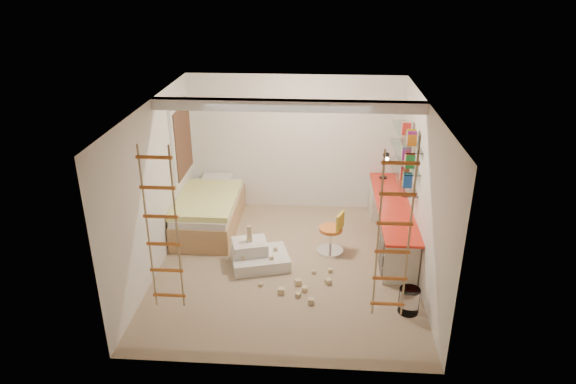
# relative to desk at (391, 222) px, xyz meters

# --- Properties ---
(floor) EXTENTS (4.50, 4.50, 0.00)m
(floor) POSITION_rel_desk_xyz_m (-1.72, -0.86, -0.40)
(floor) COLOR #9B8364
(floor) RESTS_ON ground
(ceiling_beam) EXTENTS (4.00, 0.18, 0.16)m
(ceiling_beam) POSITION_rel_desk_xyz_m (-1.72, -0.56, 2.12)
(ceiling_beam) COLOR white
(ceiling_beam) RESTS_ON ceiling
(window_frame) EXTENTS (0.06, 1.15, 1.35)m
(window_frame) POSITION_rel_desk_xyz_m (-3.69, 0.64, 1.15)
(window_frame) COLOR white
(window_frame) RESTS_ON wall_left
(window_blind) EXTENTS (0.02, 1.00, 1.20)m
(window_blind) POSITION_rel_desk_xyz_m (-3.65, 0.64, 1.15)
(window_blind) COLOR #4C2D1E
(window_blind) RESTS_ON window_frame
(rope_ladder_left) EXTENTS (0.41, 0.04, 2.13)m
(rope_ladder_left) POSITION_rel_desk_xyz_m (-3.07, -2.61, 1.11)
(rope_ladder_left) COLOR orange
(rope_ladder_left) RESTS_ON ceiling
(rope_ladder_right) EXTENTS (0.41, 0.04, 2.13)m
(rope_ladder_right) POSITION_rel_desk_xyz_m (-0.37, -2.61, 1.11)
(rope_ladder_right) COLOR #BE5A20
(rope_ladder_right) RESTS_ON ceiling
(waste_bin) EXTENTS (0.29, 0.29, 0.36)m
(waste_bin) POSITION_rel_desk_xyz_m (0.03, -1.94, -0.22)
(waste_bin) COLOR white
(waste_bin) RESTS_ON floor
(desk) EXTENTS (0.56, 2.80, 0.75)m
(desk) POSITION_rel_desk_xyz_m (0.00, 0.00, 0.00)
(desk) COLOR red
(desk) RESTS_ON floor
(shelves) EXTENTS (0.25, 1.80, 0.71)m
(shelves) POSITION_rel_desk_xyz_m (0.15, 0.27, 1.10)
(shelves) COLOR white
(shelves) RESTS_ON wall_right
(bed) EXTENTS (1.02, 2.00, 0.69)m
(bed) POSITION_rel_desk_xyz_m (-3.20, 0.36, -0.07)
(bed) COLOR #AD7F51
(bed) RESTS_ON floor
(task_lamp) EXTENTS (0.14, 0.36, 0.57)m
(task_lamp) POSITION_rel_desk_xyz_m (-0.05, 0.96, 0.73)
(task_lamp) COLOR black
(task_lamp) RESTS_ON desk
(swivel_chair) EXTENTS (0.57, 0.57, 0.74)m
(swivel_chair) POSITION_rel_desk_xyz_m (-1.01, -0.39, -0.13)
(swivel_chair) COLOR orange
(swivel_chair) RESTS_ON floor
(play_platform) EXTENTS (1.03, 0.90, 0.39)m
(play_platform) POSITION_rel_desk_xyz_m (-2.19, -0.85, -0.25)
(play_platform) COLOR silver
(play_platform) RESTS_ON floor
(toy_blocks) EXTENTS (1.42, 1.17, 0.66)m
(toy_blocks) POSITION_rel_desk_xyz_m (-1.74, -1.21, -0.22)
(toy_blocks) COLOR #CCB284
(toy_blocks) RESTS_ON floor
(books) EXTENTS (0.14, 0.70, 0.92)m
(books) POSITION_rel_desk_xyz_m (0.15, 0.27, 1.26)
(books) COLOR #194CA5
(books) RESTS_ON shelves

